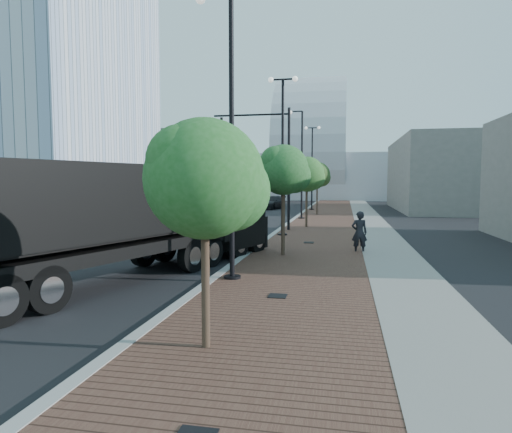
% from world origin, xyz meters
% --- Properties ---
extents(sidewalk, '(7.00, 140.00, 0.12)m').
position_xyz_m(sidewalk, '(3.50, 40.00, 0.06)').
color(sidewalk, '#4C2D23').
rests_on(sidewalk, ground).
extents(concrete_strip, '(2.40, 140.00, 0.13)m').
position_xyz_m(concrete_strip, '(6.20, 40.00, 0.07)').
color(concrete_strip, slate).
rests_on(concrete_strip, ground).
extents(curb, '(0.30, 140.00, 0.14)m').
position_xyz_m(curb, '(0.00, 40.00, 0.07)').
color(curb, gray).
rests_on(curb, ground).
extents(west_sidewalk, '(4.00, 140.00, 0.12)m').
position_xyz_m(west_sidewalk, '(-13.00, 40.00, 0.06)').
color(west_sidewalk, slate).
rests_on(west_sidewalk, ground).
extents(dump_truck, '(6.99, 14.03, 3.81)m').
position_xyz_m(dump_truck, '(-2.18, 12.04, 1.61)').
color(dump_truck, black).
rests_on(dump_truck, ground).
extents(white_sedan, '(2.19, 4.61, 1.46)m').
position_xyz_m(white_sedan, '(-5.32, 21.92, 0.73)').
color(white_sedan, silver).
rests_on(white_sedan, ground).
extents(dark_car_mid, '(3.55, 5.35, 1.36)m').
position_xyz_m(dark_car_mid, '(-7.64, 41.80, 0.68)').
color(dark_car_mid, black).
rests_on(dark_car_mid, ground).
extents(dark_car_far, '(3.34, 5.60, 1.52)m').
position_xyz_m(dark_car_far, '(-4.31, 48.05, 0.76)').
color(dark_car_far, black).
rests_on(dark_car_far, ground).
extents(pedestrian, '(0.76, 0.55, 1.94)m').
position_xyz_m(pedestrian, '(4.86, 16.58, 0.97)').
color(pedestrian, black).
rests_on(pedestrian, ground).
extents(streetlight_1, '(1.44, 0.56, 9.21)m').
position_xyz_m(streetlight_1, '(0.49, 10.00, 4.34)').
color(streetlight_1, black).
rests_on(streetlight_1, ground).
extents(streetlight_2, '(1.72, 0.56, 9.28)m').
position_xyz_m(streetlight_2, '(0.60, 22.00, 4.82)').
color(streetlight_2, black).
rests_on(streetlight_2, ground).
extents(streetlight_3, '(1.44, 0.56, 9.21)m').
position_xyz_m(streetlight_3, '(0.49, 34.00, 4.34)').
color(streetlight_3, black).
rests_on(streetlight_3, ground).
extents(streetlight_4, '(1.72, 0.56, 9.28)m').
position_xyz_m(streetlight_4, '(0.60, 46.00, 4.82)').
color(streetlight_4, black).
rests_on(streetlight_4, ground).
extents(traffic_mast, '(5.09, 0.20, 8.00)m').
position_xyz_m(traffic_mast, '(-0.30, 25.00, 4.98)').
color(traffic_mast, black).
rests_on(traffic_mast, ground).
extents(tree_0, '(2.33, 2.27, 4.47)m').
position_xyz_m(tree_0, '(1.65, 4.02, 3.32)').
color(tree_0, '#382619').
rests_on(tree_0, ground).
extents(tree_1, '(2.23, 2.16, 4.85)m').
position_xyz_m(tree_1, '(1.65, 15.02, 3.76)').
color(tree_1, '#382619').
rests_on(tree_1, ground).
extents(tree_2, '(2.47, 2.43, 4.98)m').
position_xyz_m(tree_2, '(1.65, 27.02, 3.75)').
color(tree_2, '#382619').
rests_on(tree_2, ground).
extents(tree_3, '(2.48, 2.45, 5.11)m').
position_xyz_m(tree_3, '(1.65, 39.02, 3.86)').
color(tree_3, '#382619').
rests_on(tree_3, ground).
extents(tower_podium, '(19.00, 19.00, 3.00)m').
position_xyz_m(tower_podium, '(-24.00, 32.00, 1.50)').
color(tower_podium, '#625E58').
rests_on(tower_podium, ground).
extents(convention_center, '(50.00, 30.00, 50.00)m').
position_xyz_m(convention_center, '(-2.00, 85.00, 6.00)').
color(convention_center, '#B2B6BD').
rests_on(convention_center, ground).
extents(commercial_block_nw, '(14.00, 20.00, 10.00)m').
position_xyz_m(commercial_block_nw, '(-20.00, 60.00, 5.00)').
color(commercial_block_nw, '#67635C').
rests_on(commercial_block_nw, ground).
extents(commercial_block_ne, '(12.00, 22.00, 8.00)m').
position_xyz_m(commercial_block_ne, '(16.00, 50.00, 4.00)').
color(commercial_block_ne, '#66625B').
rests_on(commercial_block_ne, ground).
extents(utility_cover_1, '(0.50, 0.50, 0.02)m').
position_xyz_m(utility_cover_1, '(2.40, 8.00, 0.13)').
color(utility_cover_1, black).
rests_on(utility_cover_1, sidewalk).
extents(utility_cover_2, '(0.50, 0.50, 0.02)m').
position_xyz_m(utility_cover_2, '(2.40, 19.00, 0.13)').
color(utility_cover_2, black).
rests_on(utility_cover_2, sidewalk).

